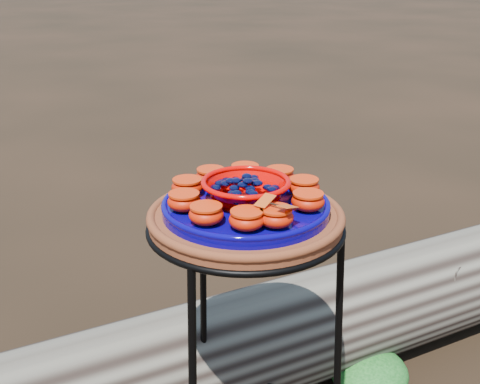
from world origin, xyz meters
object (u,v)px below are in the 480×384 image
red_bowl (246,192)px  cobalt_plate (246,207)px  terracotta_saucer (246,220)px  driftwood_log (301,329)px  plant_stand (245,369)px

red_bowl → cobalt_plate: bearing=0.0°
terracotta_saucer → driftwood_log: (0.36, 0.28, -0.55)m
plant_stand → terracotta_saucer: (0.00, 0.00, 0.37)m
red_bowl → driftwood_log: red_bowl is taller
cobalt_plate → red_bowl: 0.03m
terracotta_saucer → cobalt_plate: bearing=0.0°
plant_stand → driftwood_log: plant_stand is taller
plant_stand → red_bowl: (0.00, 0.00, 0.43)m
plant_stand → terracotta_saucer: terracotta_saucer is taller
red_bowl → terracotta_saucer: bearing=0.0°
terracotta_saucer → driftwood_log: terracotta_saucer is taller
plant_stand → terracotta_saucer: 0.37m
terracotta_saucer → cobalt_plate: 0.03m
cobalt_plate → driftwood_log: bearing=38.0°
cobalt_plate → red_bowl: red_bowl is taller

